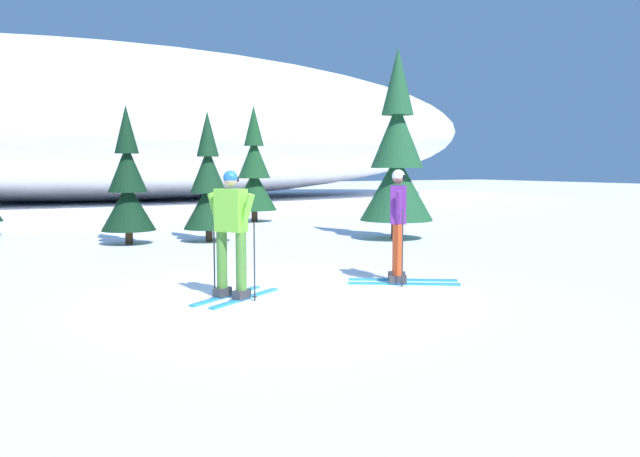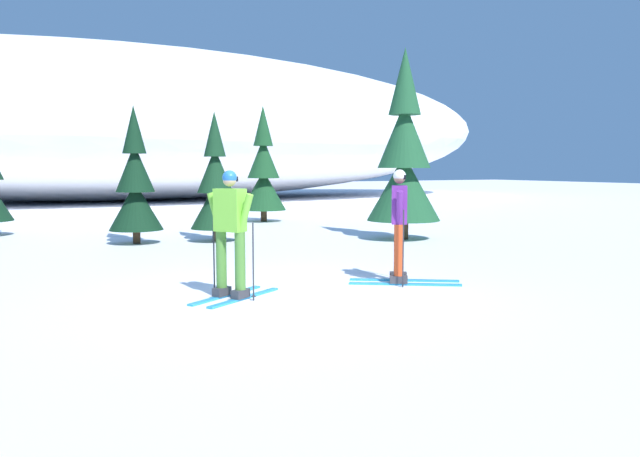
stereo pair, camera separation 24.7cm
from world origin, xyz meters
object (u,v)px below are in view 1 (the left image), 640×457
at_px(pine_tree_center, 128,186).
at_px(skier_purple_jacket, 398,223).
at_px(pine_tree_right, 254,173).
at_px(pine_tree_center_right, 208,187).
at_px(skier_lime_jacket, 231,231).
at_px(pine_tree_far_right, 397,160).

bearing_deg(pine_tree_center, skier_purple_jacket, -70.96).
bearing_deg(pine_tree_right, pine_tree_center_right, -124.85).
distance_m(skier_purple_jacket, pine_tree_right, 12.16).
relative_size(skier_lime_jacket, pine_tree_center, 0.55).
bearing_deg(pine_tree_center_right, skier_purple_jacket, -84.35).
distance_m(pine_tree_center_right, pine_tree_right, 5.89).
distance_m(pine_tree_right, pine_tree_far_right, 6.77).
height_order(skier_lime_jacket, pine_tree_center_right, pine_tree_center_right).
bearing_deg(pine_tree_far_right, pine_tree_center_right, 157.48).
xyz_separation_m(skier_purple_jacket, pine_tree_center_right, (-0.69, 7.01, 0.38)).
relative_size(skier_purple_jacket, pine_tree_right, 0.47).
bearing_deg(pine_tree_center, pine_tree_right, 39.99).
xyz_separation_m(skier_lime_jacket, pine_tree_far_right, (6.58, 5.08, 1.07)).
xyz_separation_m(skier_lime_jacket, pine_tree_center, (0.27, 7.35, 0.43)).
height_order(skier_purple_jacket, pine_tree_center, pine_tree_center).
relative_size(pine_tree_right, pine_tree_far_right, 0.80).
bearing_deg(pine_tree_far_right, skier_purple_jacket, -125.88).
bearing_deg(skier_lime_jacket, pine_tree_right, 64.88).
relative_size(pine_tree_center, pine_tree_right, 0.85).
distance_m(skier_lime_jacket, pine_tree_far_right, 8.38).
relative_size(skier_purple_jacket, pine_tree_center_right, 0.57).
bearing_deg(pine_tree_center_right, skier_lime_jacket, -107.23).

